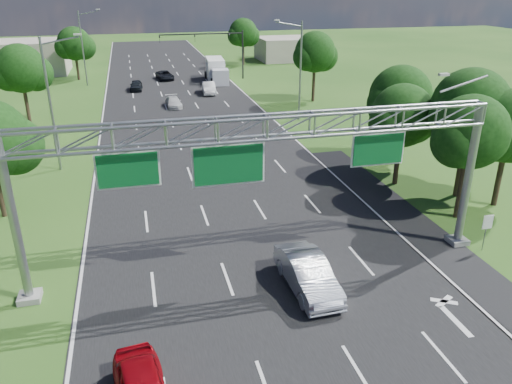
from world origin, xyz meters
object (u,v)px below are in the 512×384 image
object	(u,v)px
regulatory_sign	(487,225)
silver_sedan	(308,274)
sign_gantry	(267,140)
traffic_signal	(219,44)
box_truck	(216,71)

from	to	relation	value
regulatory_sign	silver_sedan	distance (m)	10.72
regulatory_sign	sign_gantry	bearing A→B (deg)	175.17
regulatory_sign	traffic_signal	size ratio (longest dim) A/B	0.17
sign_gantry	box_truck	distance (m)	52.79
sign_gantry	silver_sedan	bearing A→B (deg)	-57.47
sign_gantry	silver_sedan	world-z (taller)	sign_gantry
sign_gantry	traffic_signal	size ratio (longest dim) A/B	1.92
sign_gantry	traffic_signal	bearing A→B (deg)	82.32
box_truck	sign_gantry	bearing A→B (deg)	-92.47
regulatory_sign	silver_sedan	size ratio (longest dim) A/B	0.41
sign_gantry	box_truck	bearing A→B (deg)	82.93
sign_gantry	silver_sedan	distance (m)	6.62
regulatory_sign	box_truck	xyz separation A→B (m)	(-5.61, 53.13, -0.00)
regulatory_sign	box_truck	world-z (taller)	box_truck
traffic_signal	box_truck	world-z (taller)	traffic_signal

